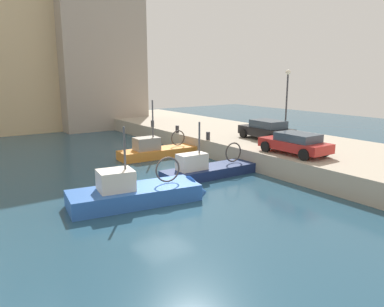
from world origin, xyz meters
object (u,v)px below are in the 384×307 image
fishing_boat_blue (143,199)px  parked_car_red (295,143)px  parked_car_black (267,130)px  fishing_boat_orange (162,154)px  mooring_bollard_north (153,124)px  mooring_bollard_mid (177,129)px  quay_streetlamp (287,92)px  fishing_boat_navy (215,173)px  mooring_bollard_south (208,136)px

fishing_boat_blue → parked_car_red: fishing_boat_blue is taller
fishing_boat_blue → parked_car_black: bearing=17.3°
fishing_boat_orange → mooring_bollard_north: bearing=66.6°
mooring_bollard_mid → quay_streetlamp: 8.79m
parked_car_black → mooring_bollard_mid: bearing=118.4°
parked_car_red → quay_streetlamp: (4.48, 4.69, 2.60)m
fishing_boat_orange → parked_car_black: bearing=-33.9°
fishing_boat_navy → mooring_bollard_north: (2.72, 12.25, 1.35)m
parked_car_black → mooring_bollard_south: (-3.41, 2.30, -0.43)m
mooring_bollard_mid → mooring_bollard_north: (0.00, 4.00, 0.00)m
mooring_bollard_north → quay_streetlamp: 11.90m
parked_car_red → mooring_bollard_mid: size_ratio=7.47×
quay_streetlamp → parked_car_red: bearing=-133.7°
parked_car_black → quay_streetlamp: 3.40m
fishing_boat_navy → parked_car_black: 6.68m
fishing_boat_orange → fishing_boat_blue: size_ratio=0.95×
fishing_boat_blue → parked_car_black: (11.73, 3.66, 1.79)m
fishing_boat_blue → mooring_bollard_north: (8.32, 13.96, 1.35)m
parked_car_red → mooring_bollard_north: (-1.17, 14.73, -0.38)m
fishing_boat_navy → quay_streetlamp: (8.37, 2.21, 4.33)m
fishing_boat_orange → mooring_bollard_mid: bearing=39.4°
mooring_bollard_mid → parked_car_red: bearing=-83.8°
parked_car_red → mooring_bollard_mid: bearing=96.2°
mooring_bollard_south → mooring_bollard_north: same height
parked_car_black → fishing_boat_navy: bearing=-162.4°
fishing_boat_navy → mooring_bollard_north: bearing=77.5°
mooring_bollard_south → mooring_bollard_mid: bearing=90.0°
fishing_boat_orange → parked_car_black: (6.09, -4.10, 1.77)m
mooring_bollard_south → mooring_bollard_mid: same height
parked_car_black → mooring_bollard_south: size_ratio=7.40×
fishing_boat_orange → mooring_bollard_north: fishing_boat_orange is taller
fishing_boat_orange → parked_car_black: size_ratio=1.60×
fishing_boat_navy → mooring_bollard_south: size_ratio=12.25×
parked_car_red → parked_car_black: bearing=63.1°
fishing_boat_orange → mooring_bollard_north: 6.89m
fishing_boat_blue → parked_car_red: 9.67m
fishing_boat_orange → fishing_boat_navy: fishing_boat_orange is taller
quay_streetlamp → parked_car_black: bearing=-173.3°
parked_car_black → quay_streetlamp: bearing=6.7°
fishing_boat_orange → fishing_boat_navy: size_ratio=0.97×
fishing_boat_navy → parked_car_red: bearing=-32.5°
mooring_bollard_south → fishing_boat_orange: bearing=146.2°
parked_car_black → mooring_bollard_mid: (-3.41, 6.30, -0.43)m
fishing_boat_blue → parked_car_red: (9.48, -0.77, 1.73)m
parked_car_red → fishing_boat_orange: bearing=114.3°
parked_car_red → quay_streetlamp: 6.99m
mooring_bollard_south → quay_streetlamp: size_ratio=0.11×
fishing_boat_orange → quay_streetlamp: bearing=-24.7°
fishing_boat_navy → mooring_bollard_south: (2.72, 4.25, 1.35)m
parked_car_red → parked_car_black: parked_car_black is taller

